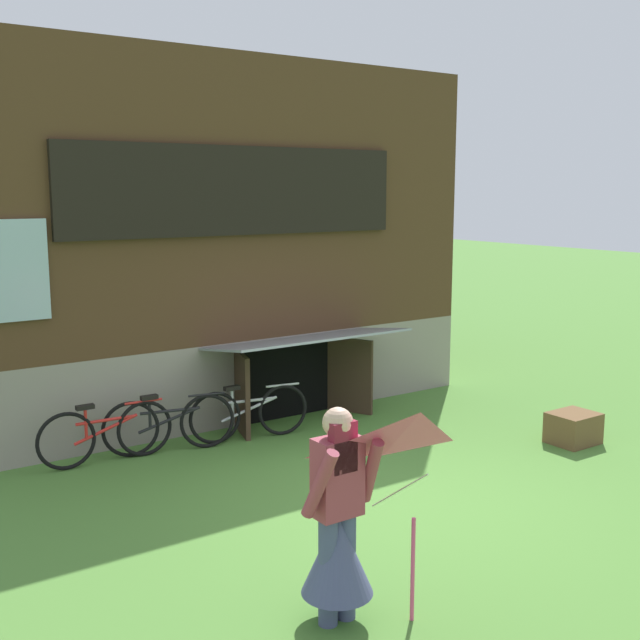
% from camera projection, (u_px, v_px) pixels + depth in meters
% --- Properties ---
extents(ground_plane, '(60.00, 60.00, 0.00)m').
position_uv_depth(ground_plane, '(388.00, 497.00, 7.95)').
color(ground_plane, '#4C7F33').
extents(log_house, '(7.51, 5.80, 4.76)m').
position_uv_depth(log_house, '(164.00, 236.00, 11.88)').
color(log_house, gray).
rests_on(log_house, ground_plane).
extents(person, '(0.61, 0.52, 1.59)m').
position_uv_depth(person, '(338.00, 534.00, 5.56)').
color(person, '#474C75').
rests_on(person, ground_plane).
extents(kite, '(0.99, 1.02, 1.51)m').
position_uv_depth(kite, '(419.00, 470.00, 5.18)').
color(kite, '#E54C7F').
rests_on(kite, ground_plane).
extents(bicycle_silver, '(1.52, 0.33, 0.70)m').
position_uv_depth(bicycle_silver, '(249.00, 413.00, 9.73)').
color(bicycle_silver, black).
rests_on(bicycle_silver, ground_plane).
extents(bicycle_black, '(1.53, 0.41, 0.72)m').
position_uv_depth(bicycle_black, '(169.00, 424.00, 9.25)').
color(bicycle_black, black).
rests_on(bicycle_black, ground_plane).
extents(bicycle_red, '(1.56, 0.14, 0.71)m').
position_uv_depth(bicycle_red, '(106.00, 433.00, 8.90)').
color(bicycle_red, black).
rests_on(bicycle_red, ground_plane).
extents(wooden_crate, '(0.56, 0.48, 0.38)m').
position_uv_depth(wooden_crate, '(573.00, 428.00, 9.62)').
color(wooden_crate, brown).
rests_on(wooden_crate, ground_plane).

